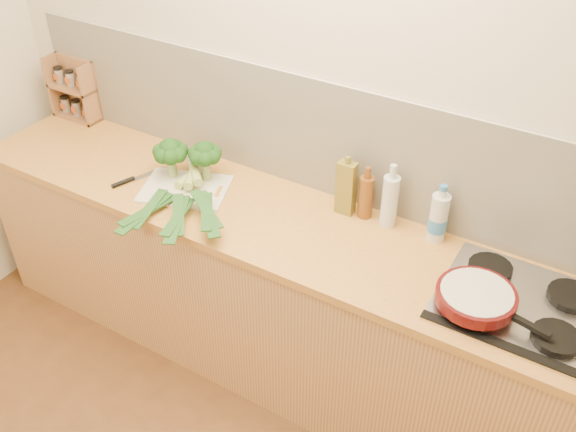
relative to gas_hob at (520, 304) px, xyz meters
name	(u,v)px	position (x,y,z in m)	size (l,w,h in m)	color
room_shell	(316,137)	(-1.02, 0.29, 0.26)	(3.50, 3.50, 3.50)	beige
counter	(282,296)	(-1.02, 0.00, -0.46)	(3.20, 0.62, 0.90)	tan
gas_hob	(520,304)	(0.00, 0.00, 0.00)	(0.58, 0.50, 0.04)	silver
chopping_board	(185,189)	(-1.52, -0.03, -0.01)	(0.39, 0.29, 0.01)	white
broccoli_left	(170,152)	(-1.63, 0.03, 0.13)	(0.16, 0.17, 0.20)	#8DA560
broccoli_right	(205,154)	(-1.48, 0.09, 0.13)	(0.16, 0.16, 0.20)	#8DA560
leek_front	(176,187)	(-1.54, -0.07, 0.02)	(0.11, 0.65, 0.04)	white
leek_mid	(188,186)	(-1.47, -0.06, 0.04)	(0.36, 0.63, 0.04)	white
leek_back	(198,183)	(-1.43, -0.03, 0.06)	(0.52, 0.50, 0.04)	white
chefs_knife	(130,180)	(-1.79, -0.10, -0.01)	(0.12, 0.28, 0.02)	silver
skillet	(477,297)	(-0.14, -0.10, 0.05)	(0.42, 0.29, 0.05)	#4D0C0D
spice_rack	(76,92)	(-2.47, 0.25, 0.13)	(0.28, 0.11, 0.33)	#A46F46
oil_tin	(346,188)	(-0.82, 0.20, 0.11)	(0.08, 0.05, 0.28)	olive
glass_bottle	(390,200)	(-0.62, 0.21, 0.11)	(0.07, 0.07, 0.30)	silver
amber_bottle	(366,196)	(-0.73, 0.22, 0.09)	(0.06, 0.06, 0.25)	brown
water_bottle	(438,219)	(-0.41, 0.23, 0.09)	(0.08, 0.08, 0.24)	silver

